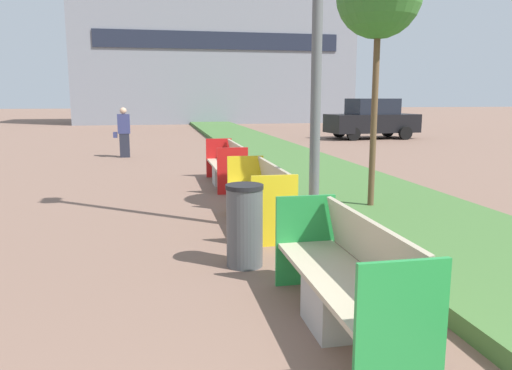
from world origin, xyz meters
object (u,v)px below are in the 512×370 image
object	(u,v)px
bench_green_frame	(345,286)
litter_bin	(245,225)
bench_yellow_frame	(260,202)
pedestrian_walking	(124,132)
bench_red_frame	(227,168)
parked_car_distant	(372,119)

from	to	relation	value
bench_green_frame	litter_bin	bearing A→B (deg)	107.74
bench_yellow_frame	bench_green_frame	bearing A→B (deg)	-90.02
litter_bin	pedestrian_walking	size ratio (longest dim) A/B	0.60
bench_red_frame	parked_car_distant	size ratio (longest dim) A/B	0.52
litter_bin	parked_car_distant	distance (m)	18.78
litter_bin	parked_car_distant	size ratio (longest dim) A/B	0.22
bench_green_frame	bench_yellow_frame	bearing A→B (deg)	89.98
litter_bin	pedestrian_walking	distance (m)	11.35
bench_red_frame	bench_green_frame	bearing A→B (deg)	-90.01
bench_red_frame	litter_bin	xyz separation A→B (m)	(-0.55, -5.42, 0.11)
bench_yellow_frame	bench_red_frame	distance (m)	3.65
bench_yellow_frame	pedestrian_walking	distance (m)	9.75
bench_red_frame	pedestrian_walking	distance (m)	6.30
bench_green_frame	litter_bin	xyz separation A→B (m)	(-0.55, 1.72, 0.11)
bench_green_frame	bench_red_frame	size ratio (longest dim) A/B	0.94
bench_yellow_frame	pedestrian_walking	world-z (taller)	pedestrian_walking
bench_green_frame	pedestrian_walking	xyz separation A→B (m)	(-2.54, 12.89, 0.44)
bench_green_frame	bench_red_frame	bearing A→B (deg)	89.99
bench_green_frame	bench_red_frame	world-z (taller)	same
bench_yellow_frame	parked_car_distant	distance (m)	16.98
pedestrian_walking	parked_car_distant	size ratio (longest dim) A/B	0.37
bench_green_frame	parked_car_distant	distance (m)	20.08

